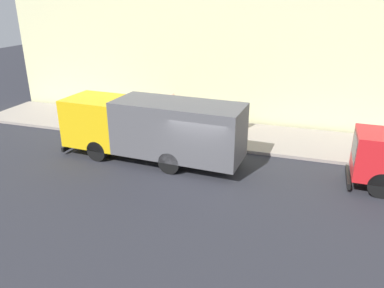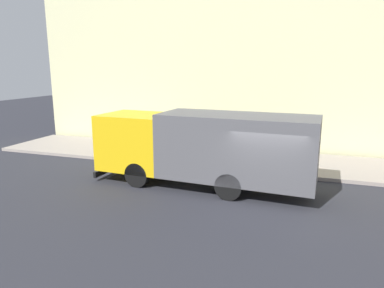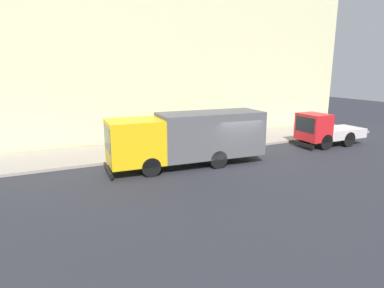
% 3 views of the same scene
% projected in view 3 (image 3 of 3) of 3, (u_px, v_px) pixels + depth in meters
% --- Properties ---
extents(ground, '(80.00, 80.00, 0.00)m').
position_uv_depth(ground, '(236.00, 164.00, 18.51)').
color(ground, '#282930').
extents(sidewalk, '(4.23, 30.00, 0.15)m').
position_uv_depth(sidewalk, '(196.00, 144.00, 22.99)').
color(sidewalk, gray).
rests_on(sidewalk, ground).
extents(building_facade, '(0.50, 30.00, 11.39)m').
position_uv_depth(building_facade, '(180.00, 62.00, 24.03)').
color(building_facade, beige).
rests_on(building_facade, ground).
extents(large_utility_truck, '(2.79, 8.71, 2.90)m').
position_uv_depth(large_utility_truck, '(188.00, 137.00, 17.84)').
color(large_utility_truck, yellow).
rests_on(large_utility_truck, ground).
extents(small_flatbed_truck, '(2.06, 4.91, 2.29)m').
position_uv_depth(small_flatbed_truck, '(325.00, 130.00, 22.60)').
color(small_flatbed_truck, red).
rests_on(small_flatbed_truck, ground).
extents(pedestrian_walking, '(0.54, 0.54, 1.63)m').
position_uv_depth(pedestrian_walking, '(139.00, 132.00, 22.48)').
color(pedestrian_walking, '#4E3454').
rests_on(pedestrian_walking, sidewalk).
extents(pedestrian_standing, '(0.46, 0.46, 1.64)m').
position_uv_depth(pedestrian_standing, '(191.00, 135.00, 21.45)').
color(pedestrian_standing, '#4B2F48').
rests_on(pedestrian_standing, sidewalk).
extents(pedestrian_third, '(0.51, 0.51, 1.70)m').
position_uv_depth(pedestrian_third, '(199.00, 129.00, 23.47)').
color(pedestrian_third, brown).
rests_on(pedestrian_third, sidewalk).
extents(traffic_cone_orange, '(0.41, 0.41, 0.58)m').
position_uv_depth(traffic_cone_orange, '(121.00, 151.00, 19.53)').
color(traffic_cone_orange, orange).
rests_on(traffic_cone_orange, sidewalk).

